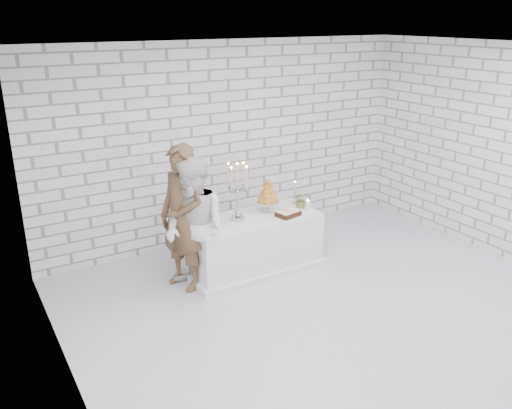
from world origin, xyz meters
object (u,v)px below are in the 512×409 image
(cake_table, at_px, (253,243))
(candelabra, at_px, (238,192))
(bride, at_px, (195,228))
(croquembouche, at_px, (268,195))
(groom, at_px, (182,218))

(cake_table, distance_m, candelabra, 0.80)
(cake_table, height_order, candelabra, candelabra)
(candelabra, bearing_deg, bride, -162.49)
(cake_table, bearing_deg, candelabra, 175.73)
(candelabra, bearing_deg, croquembouche, 8.35)
(groom, distance_m, bride, 0.24)
(groom, height_order, candelabra, groom)
(groom, relative_size, bride, 1.08)
(bride, distance_m, croquembouche, 1.28)
(groom, bearing_deg, croquembouche, 73.34)
(cake_table, distance_m, croquembouche, 0.68)
(candelabra, relative_size, croquembouche, 1.67)
(groom, relative_size, croquembouche, 3.95)
(groom, bearing_deg, candelabra, 70.48)
(bride, relative_size, candelabra, 2.20)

